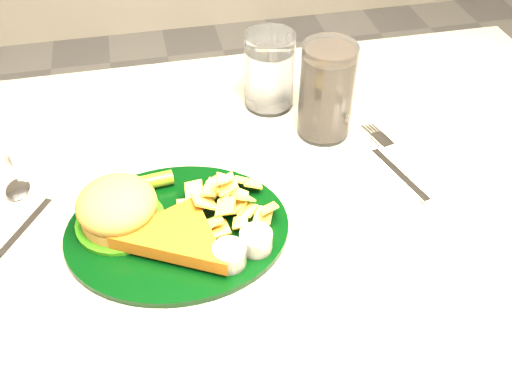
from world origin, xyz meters
The scene contains 8 objects.
table centered at (0.00, 0.00, 0.38)m, with size 1.20×0.80×0.75m, color gray, non-canonical shape.
dinner_plate centered at (-0.09, -0.02, 0.78)m, with size 0.28×0.24×0.06m, color black, non-canonical shape.
water_glass centered at (0.09, 0.23, 0.81)m, with size 0.08×0.08×0.12m, color white.
cola_glass centered at (0.15, 0.14, 0.82)m, with size 0.08×0.08×0.15m, color black.
fork_napkin centered at (0.23, 0.02, 0.76)m, with size 0.12×0.16×0.01m, color white, non-canonical shape.
spoon centered at (-0.28, 0.02, 0.76)m, with size 0.04×0.16×0.01m, color silver, non-canonical shape.
ramekin centered at (-0.29, 0.17, 0.76)m, with size 0.04×0.04×0.03m, color white.
wrapped_straw centered at (0.01, 0.08, 0.75)m, with size 0.18×0.06×0.01m, color white, non-canonical shape.
Camera 1 is at (-0.10, -0.53, 1.29)m, focal length 40.00 mm.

